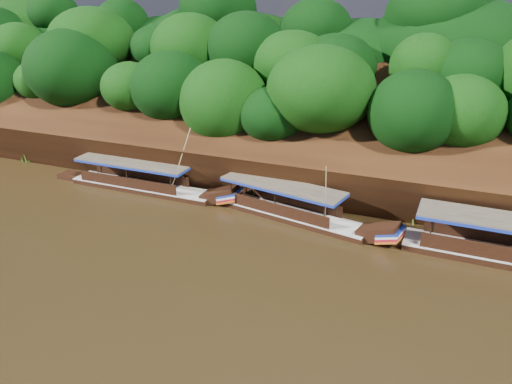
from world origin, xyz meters
TOP-DOWN VIEW (x-y plane):
  - ground at (0.00, 0.00)m, footprint 160.00×160.00m
  - riverbank at (-0.01, 22.73)m, footprint 120.00×30.06m
  - boat_1 at (-0.33, 7.45)m, footprint 13.91×4.66m
  - boat_2 at (-13.05, 8.09)m, footprint 14.77×2.44m
  - reeds at (-2.64, 9.79)m, footprint 48.68×2.43m

SIDE VIEW (x-z plane):
  - ground at x=0.00m, z-range 0.00..0.00m
  - boat_2 at x=-13.05m, z-range -2.44..3.49m
  - boat_1 at x=-0.33m, z-range -2.12..3.19m
  - reeds at x=-2.64m, z-range -0.21..2.03m
  - riverbank at x=-0.01m, z-range -7.81..11.59m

